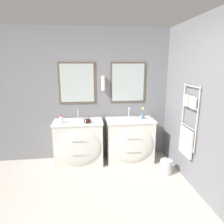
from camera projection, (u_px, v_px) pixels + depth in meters
The scene contains 10 objects.
wall_back at pixel (87, 95), 3.99m from camera, with size 4.89×0.16×2.60m.
wall_right at pixel (198, 106), 3.01m from camera, with size 0.13×4.26×2.60m.
vanity_left at pixel (79, 143), 3.85m from camera, with size 0.93×0.57×0.86m.
vanity_right at pixel (130, 140), 3.97m from camera, with size 0.93×0.57×0.86m.
faucet_left at pixel (78, 114), 3.87m from camera, with size 0.17×0.13×0.21m.
faucet_right at pixel (129, 113), 3.99m from camera, with size 0.17×0.13×0.21m.
toiletry_bottle at pixel (61, 119), 3.65m from camera, with size 0.06×0.06×0.15m.
amenity_bowl at pixel (87, 121), 3.65m from camera, with size 0.13×0.13×0.08m.
flower_vase at pixel (143, 114), 3.92m from camera, with size 0.07×0.07×0.23m.
waste_bin at pixel (166, 166), 3.56m from camera, with size 0.22×0.22×0.26m.
Camera 1 is at (0.02, -1.78, 1.91)m, focal length 32.00 mm.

